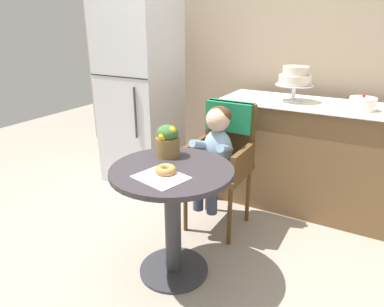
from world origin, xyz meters
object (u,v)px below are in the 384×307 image
object	(u,v)px
flower_vase	(168,140)
tiered_cake_stand	(295,78)
wicker_chair	(224,145)
donut_front	(166,170)
refrigerator	(141,95)
round_layer_cake	(363,104)
cafe_table	(172,201)
seated_child	(216,147)

from	to	relation	value
flower_vase	tiered_cake_stand	bearing A→B (deg)	67.51
wicker_chair	tiered_cake_stand	bearing A→B (deg)	54.27
donut_front	refrigerator	size ratio (longest dim) A/B	0.07
donut_front	wicker_chair	bearing A→B (deg)	90.17
refrigerator	flower_vase	bearing A→B (deg)	-45.58
wicker_chair	round_layer_cake	world-z (taller)	round_layer_cake
cafe_table	wicker_chair	size ratio (longest dim) A/B	0.75
cafe_table	seated_child	xyz separation A→B (m)	(0.01, 0.56, 0.17)
wicker_chair	flower_vase	world-z (taller)	wicker_chair
seated_child	refrigerator	xyz separation A→B (m)	(-1.06, 0.54, 0.17)
seated_child	donut_front	world-z (taller)	seated_child
tiered_cake_stand	refrigerator	distance (m)	1.43
wicker_chair	refrigerator	world-z (taller)	refrigerator
seated_child	donut_front	size ratio (longest dim) A/B	6.08
tiered_cake_stand	round_layer_cake	world-z (taller)	tiered_cake_stand
flower_vase	seated_child	bearing A→B (deg)	71.29
wicker_chair	tiered_cake_stand	world-z (taller)	tiered_cake_stand
seated_child	donut_front	distance (m)	0.65
cafe_table	wicker_chair	bearing A→B (deg)	89.19
flower_vase	round_layer_cake	distance (m)	1.48
wicker_chair	cafe_table	bearing A→B (deg)	-96.55
cafe_table	round_layer_cake	bearing A→B (deg)	55.52
donut_front	flower_vase	xyz separation A→B (m)	(-0.14, 0.24, 0.08)
seated_child	tiered_cake_stand	xyz separation A→B (m)	(0.34, 0.74, 0.41)
seated_child	refrigerator	world-z (taller)	refrigerator
tiered_cake_stand	refrigerator	size ratio (longest dim) A/B	0.18
seated_child	flower_vase	distance (m)	0.45
round_layer_cake	tiered_cake_stand	bearing A→B (deg)	175.29
seated_child	flower_vase	xyz separation A→B (m)	(-0.14, -0.40, 0.15)
wicker_chair	round_layer_cake	xyz separation A→B (m)	(0.85, 0.54, 0.31)
cafe_table	tiered_cake_stand	size ratio (longest dim) A/B	2.40
flower_vase	round_layer_cake	xyz separation A→B (m)	(0.99, 1.10, 0.12)
cafe_table	tiered_cake_stand	bearing A→B (deg)	75.09
flower_vase	refrigerator	world-z (taller)	refrigerator
donut_front	tiered_cake_stand	world-z (taller)	tiered_cake_stand
seated_child	tiered_cake_stand	world-z (taller)	tiered_cake_stand
tiered_cake_stand	seated_child	bearing A→B (deg)	-114.48
cafe_table	tiered_cake_stand	distance (m)	1.46
donut_front	refrigerator	distance (m)	1.59
cafe_table	donut_front	xyz separation A→B (m)	(0.01, -0.08, 0.24)
refrigerator	wicker_chair	bearing A→B (deg)	-19.83
donut_front	round_layer_cake	size ratio (longest dim) A/B	0.63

